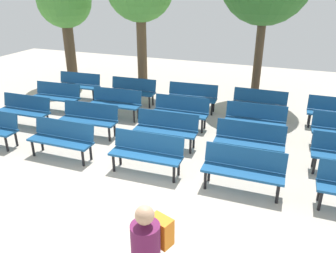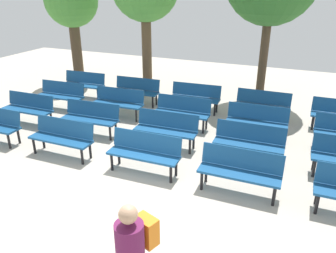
# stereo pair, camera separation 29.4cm
# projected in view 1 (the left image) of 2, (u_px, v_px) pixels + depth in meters

# --- Properties ---
(ground_plane) EXTENTS (25.60, 25.60, 0.00)m
(ground_plane) POSITION_uv_depth(u_px,v_px,m) (112.00, 214.00, 6.06)
(ground_plane) COLOR #B2A899
(bench_r0_c1) EXTENTS (1.60, 0.49, 0.87)m
(bench_r0_c1) POSITION_uv_depth(u_px,v_px,m) (62.00, 137.00, 7.87)
(bench_r0_c1) COLOR navy
(bench_r0_c1) RESTS_ON ground_plane
(bench_r0_c2) EXTENTS (1.61, 0.52, 0.87)m
(bench_r0_c2) POSITION_uv_depth(u_px,v_px,m) (147.00, 151.00, 7.23)
(bench_r0_c2) COLOR navy
(bench_r0_c2) RESTS_ON ground_plane
(bench_r0_c3) EXTENTS (1.60, 0.50, 0.87)m
(bench_r0_c3) POSITION_uv_depth(u_px,v_px,m) (243.00, 168.00, 6.59)
(bench_r0_c3) COLOR navy
(bench_r0_c3) RESTS_ON ground_plane
(bench_r1_c0) EXTENTS (1.61, 0.51, 0.87)m
(bench_r1_c0) POSITION_uv_depth(u_px,v_px,m) (25.00, 109.00, 9.65)
(bench_r1_c0) COLOR navy
(bench_r1_c0) RESTS_ON ground_plane
(bench_r1_c1) EXTENTS (1.63, 0.57, 0.87)m
(bench_r1_c1) POSITION_uv_depth(u_px,v_px,m) (89.00, 117.00, 9.04)
(bench_r1_c1) COLOR navy
(bench_r1_c1) RESTS_ON ground_plane
(bench_r1_c2) EXTENTS (1.62, 0.55, 0.87)m
(bench_r1_c2) POSITION_uv_depth(u_px,v_px,m) (166.00, 127.00, 8.41)
(bench_r1_c2) COLOR navy
(bench_r1_c2) RESTS_ON ground_plane
(bench_r1_c3) EXTENTS (1.61, 0.52, 0.87)m
(bench_r1_c3) POSITION_uv_depth(u_px,v_px,m) (250.00, 139.00, 7.77)
(bench_r1_c3) COLOR navy
(bench_r1_c3) RESTS_ON ground_plane
(bench_r2_c0) EXTENTS (1.62, 0.56, 0.87)m
(bench_r2_c0) POSITION_uv_depth(u_px,v_px,m) (57.00, 95.00, 10.82)
(bench_r2_c0) COLOR navy
(bench_r2_c0) RESTS_ON ground_plane
(bench_r2_c1) EXTENTS (1.62, 0.55, 0.87)m
(bench_r2_c1) POSITION_uv_depth(u_px,v_px,m) (116.00, 102.00, 10.21)
(bench_r2_c1) COLOR navy
(bench_r2_c1) RESTS_ON ground_plane
(bench_r2_c2) EXTENTS (1.61, 0.52, 0.87)m
(bench_r2_c2) POSITION_uv_depth(u_px,v_px,m) (181.00, 110.00, 9.55)
(bench_r2_c2) COLOR navy
(bench_r2_c2) RESTS_ON ground_plane
(bench_r2_c3) EXTENTS (1.62, 0.54, 0.87)m
(bench_r2_c3) POSITION_uv_depth(u_px,v_px,m) (255.00, 118.00, 8.96)
(bench_r2_c3) COLOR navy
(bench_r2_c3) RESTS_ON ground_plane
(bench_r3_c0) EXTENTS (1.62, 0.56, 0.87)m
(bench_r3_c0) POSITION_uv_depth(u_px,v_px,m) (79.00, 84.00, 12.03)
(bench_r3_c0) COLOR navy
(bench_r3_c0) RESTS_ON ground_plane
(bench_r3_c1) EXTENTS (1.62, 0.55, 0.87)m
(bench_r3_c1) POSITION_uv_depth(u_px,v_px,m) (133.00, 90.00, 11.35)
(bench_r3_c1) COLOR navy
(bench_r3_c1) RESTS_ON ground_plane
(bench_r3_c2) EXTENTS (1.62, 0.57, 0.87)m
(bench_r3_c2) POSITION_uv_depth(u_px,v_px,m) (192.00, 96.00, 10.76)
(bench_r3_c2) COLOR navy
(bench_r3_c2) RESTS_ON ground_plane
(bench_r3_c3) EXTENTS (1.60, 0.48, 0.87)m
(bench_r3_c3) POSITION_uv_depth(u_px,v_px,m) (259.00, 103.00, 10.14)
(bench_r3_c3) COLOR navy
(bench_r3_c3) RESTS_ON ground_plane
(tree_0) EXTENTS (2.04, 2.04, 4.25)m
(tree_0) POSITION_uv_depth(u_px,v_px,m) (64.00, 3.00, 12.64)
(tree_0) COLOR #4C3A28
(tree_0) RESTS_ON ground_plane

